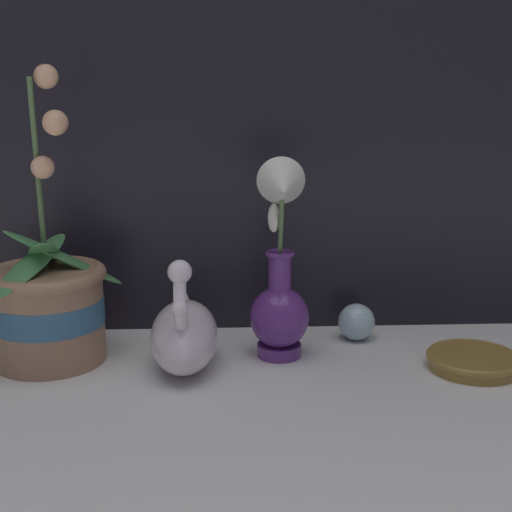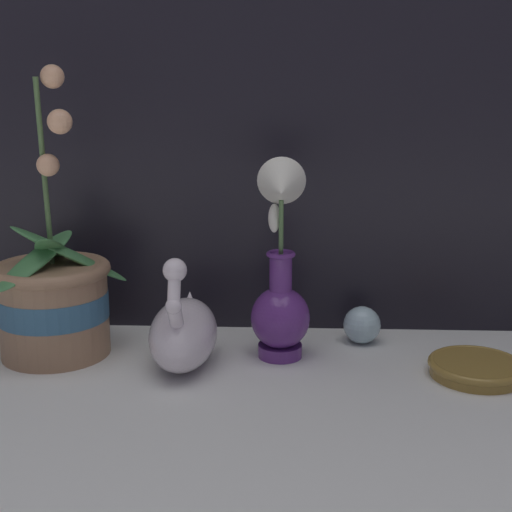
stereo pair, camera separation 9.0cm
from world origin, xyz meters
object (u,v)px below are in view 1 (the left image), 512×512
blue_vase (280,284)px  amber_dish (474,360)px  swan_figurine (184,333)px  orchid_potted_plant (48,304)px  glass_sphere (356,322)px

blue_vase → amber_dish: blue_vase is taller
swan_figurine → blue_vase: bearing=10.9°
orchid_potted_plant → amber_dish: size_ratio=3.17×
orchid_potted_plant → amber_dish: 0.65m
amber_dish → orchid_potted_plant: bearing=174.4°
swan_figurine → amber_dish: size_ratio=1.43×
blue_vase → glass_sphere: (0.13, 0.08, -0.09)m
blue_vase → amber_dish: 0.31m
swan_figurine → glass_sphere: bearing=20.4°
swan_figurine → glass_sphere: (0.28, 0.10, -0.02)m
swan_figurine → amber_dish: (0.43, -0.03, -0.04)m
glass_sphere → orchid_potted_plant: bearing=-172.1°
orchid_potted_plant → swan_figurine: orchid_potted_plant is taller
glass_sphere → swan_figurine: bearing=-159.6°
blue_vase → glass_sphere: size_ratio=5.10×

